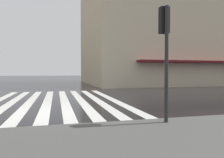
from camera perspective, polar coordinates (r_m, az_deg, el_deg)
ground_plane at (r=9.86m, az=-17.95°, el=-8.52°), size 220.00×220.00×0.00m
zebra_crossing at (r=13.80m, az=-14.70°, el=-5.54°), size 13.00×7.50×0.01m
haussmann_block_corner at (r=37.53m, az=14.41°, el=13.73°), size 21.04×26.16×19.54m
traffic_signal_post at (r=7.19m, az=13.94°, el=10.30°), size 0.44×0.30×3.71m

